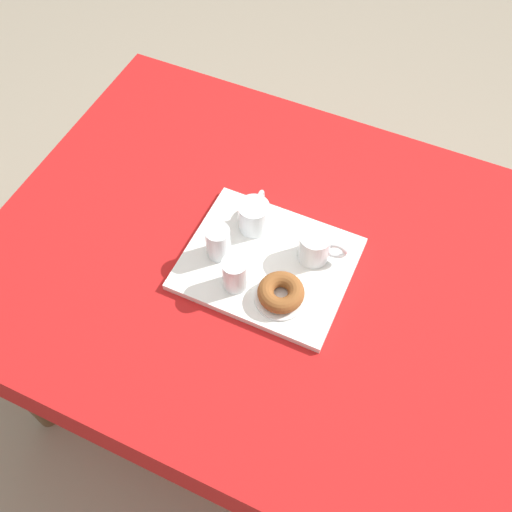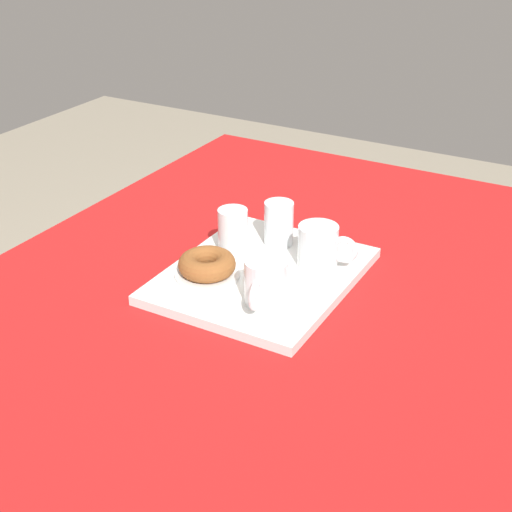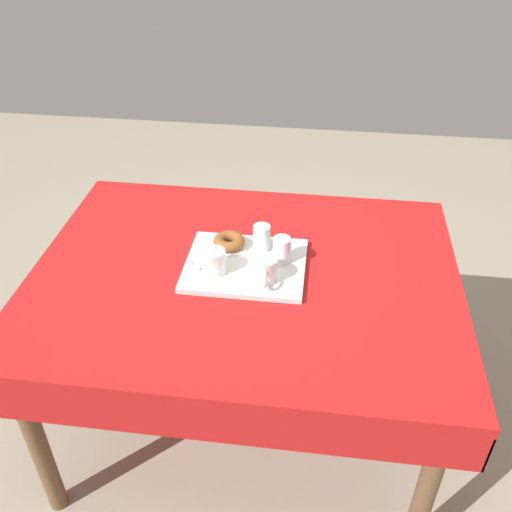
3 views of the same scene
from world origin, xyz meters
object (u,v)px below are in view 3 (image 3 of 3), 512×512
water_glass_near (282,251)px  donut_plate_left (229,247)px  tea_mug_left (213,262)px  tea_mug_right (265,271)px  sugar_donut_left (229,241)px  serving_tray (244,265)px  dining_table (245,292)px  water_glass_far (262,239)px

water_glass_near → donut_plate_left: water_glass_near is taller
tea_mug_left → tea_mug_right: bearing=-7.7°
tea_mug_right → water_glass_near: 0.12m
donut_plate_left → sugar_donut_left: bearing=0.0°
serving_tray → water_glass_near: (0.12, 0.03, 0.05)m
dining_table → water_glass_near: bearing=23.1°
tea_mug_right → donut_plate_left: tea_mug_right is taller
water_glass_far → donut_plate_left: water_glass_far is taller
tea_mug_right → water_glass_far: (-0.03, 0.17, 0.00)m
tea_mug_left → sugar_donut_left: 0.15m
dining_table → serving_tray: serving_tray is taller
tea_mug_left → sugar_donut_left: size_ratio=1.08×
serving_tray → sugar_donut_left: bearing=128.8°
serving_tray → water_glass_near: size_ratio=4.38×
serving_tray → sugar_donut_left: 0.11m
serving_tray → sugar_donut_left: sugar_donut_left is taller
dining_table → water_glass_far: water_glass_far is taller
serving_tray → donut_plate_left: 0.10m
serving_tray → sugar_donut_left: (-0.06, 0.08, 0.04)m
water_glass_near → sugar_donut_left: 0.20m
tea_mug_right → water_glass_far: water_glass_far is taller
tea_mug_left → donut_plate_left: 0.15m
water_glass_far → sugar_donut_left: (-0.11, -0.01, -0.01)m
serving_tray → tea_mug_right: (0.08, -0.08, 0.05)m
tea_mug_left → water_glass_far: size_ratio=1.30×
tea_mug_right → water_glass_far: bearing=100.2°
water_glass_near → tea_mug_right: bearing=-111.7°
donut_plate_left → water_glass_near: bearing=-16.1°
tea_mug_left → dining_table: bearing=20.9°
serving_tray → donut_plate_left: size_ratio=3.23×
water_glass_near → sugar_donut_left: size_ratio=0.83×
serving_tray → water_glass_far: size_ratio=4.38×
water_glass_far → tea_mug_left: bearing=-132.9°
water_glass_near → serving_tray: bearing=-167.8°
tea_mug_right → donut_plate_left: bearing=131.1°
serving_tray → donut_plate_left: bearing=128.8°
tea_mug_left → water_glass_near: water_glass_near is taller
dining_table → water_glass_near: size_ratio=15.57×
serving_tray → sugar_donut_left: size_ratio=3.66×
serving_tray → water_glass_near: 0.14m
tea_mug_left → tea_mug_right: 0.17m
serving_tray → tea_mug_right: size_ratio=3.38×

